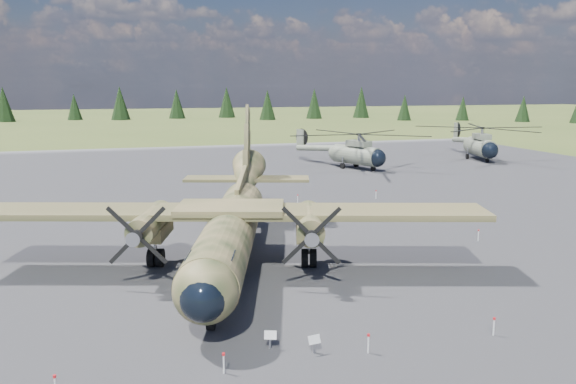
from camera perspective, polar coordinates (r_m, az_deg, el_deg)
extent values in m
plane|color=#555E29|center=(35.68, -3.81, -7.00)|extent=(500.00, 500.00, 0.00)
cube|color=slate|center=(45.14, -6.52, -3.25)|extent=(120.00, 120.00, 0.04)
cylinder|color=#353E22|center=(32.96, -5.92, -4.22)|extent=(8.05, 18.68, 2.90)
sphere|color=#353E22|center=(24.16, -8.34, -9.91)|extent=(3.53, 3.53, 2.84)
sphere|color=black|center=(23.66, -8.55, -10.51)|extent=(2.59, 2.59, 2.09)
cube|color=black|center=(25.46, -7.83, -6.97)|extent=(2.45, 2.17, 0.57)
cone|color=#353E22|center=(44.63, -4.25, 1.17)|extent=(4.74, 7.62, 4.36)
cube|color=#949698|center=(34.28, -5.70, -5.70)|extent=(3.64, 6.51, 0.52)
cube|color=#2C341B|center=(33.18, -5.86, -2.01)|extent=(29.77, 11.87, 0.36)
cube|color=#353E22|center=(33.13, -5.87, -1.62)|extent=(7.01, 5.33, 0.36)
cylinder|color=#353E22|center=(33.84, -13.78, -3.00)|extent=(3.01, 5.60, 1.55)
cube|color=#353E22|center=(34.78, -13.40, -3.76)|extent=(2.48, 3.81, 0.83)
cone|color=gray|center=(30.69, -15.29, -4.48)|extent=(1.02, 1.12, 0.79)
cylinder|color=black|center=(35.25, -13.27, -6.52)|extent=(1.20, 1.35, 1.14)
cylinder|color=#353E22|center=(32.83, 2.21, -3.12)|extent=(3.01, 5.60, 1.55)
cube|color=#353E22|center=(33.80, 2.16, -3.89)|extent=(2.48, 3.81, 0.83)
cone|color=gray|center=(29.58, 2.42, -4.67)|extent=(1.02, 1.12, 0.79)
cylinder|color=black|center=(34.28, 2.14, -6.73)|extent=(1.20, 1.35, 1.14)
cube|color=#353E22|center=(40.66, -4.71, 1.12)|extent=(2.49, 7.58, 1.74)
cube|color=#2C341B|center=(45.13, -4.20, 1.35)|extent=(10.17, 5.00, 0.23)
cylinder|color=gray|center=(25.69, -7.86, -11.15)|extent=(0.18, 0.18, 0.93)
cylinder|color=black|center=(25.98, -7.81, -12.69)|extent=(0.62, 1.03, 0.97)
cylinder|color=gray|center=(74.88, 6.95, 3.74)|extent=(5.27, 7.53, 2.48)
sphere|color=black|center=(72.56, 9.04, 3.42)|extent=(3.04, 3.04, 2.28)
sphere|color=gray|center=(77.30, 4.97, 3.99)|extent=(3.04, 3.04, 2.28)
cube|color=gray|center=(74.44, 7.20, 4.92)|extent=(2.87, 3.59, 0.74)
cylinder|color=gray|center=(74.37, 7.21, 5.49)|extent=(0.48, 0.48, 0.99)
cylinder|color=gray|center=(79.87, 3.05, 4.48)|extent=(4.34, 8.04, 1.42)
cube|color=gray|center=(82.45, 1.25, 5.56)|extent=(0.79, 1.35, 2.38)
cylinder|color=black|center=(82.68, 1.43, 5.57)|extent=(1.15, 2.37, 2.58)
cylinder|color=black|center=(73.13, 8.65, 2.39)|extent=(0.54, 0.73, 0.68)
cylinder|color=black|center=(74.89, 5.55, 2.65)|extent=(0.61, 0.85, 0.79)
cylinder|color=gray|center=(74.82, 5.56, 3.05)|extent=(0.18, 0.18, 1.44)
cylinder|color=black|center=(76.84, 6.93, 2.83)|extent=(0.61, 0.85, 0.79)
cylinder|color=gray|center=(76.77, 6.94, 3.22)|extent=(0.18, 0.18, 1.44)
cylinder|color=gray|center=(87.99, 18.93, 4.32)|extent=(4.36, 7.85, 2.58)
sphere|color=black|center=(84.54, 19.80, 3.99)|extent=(2.89, 2.89, 2.38)
sphere|color=gray|center=(91.46, 18.12, 4.59)|extent=(2.89, 2.89, 2.38)
cube|color=gray|center=(87.45, 19.09, 5.36)|extent=(2.53, 3.64, 0.78)
cylinder|color=gray|center=(87.39, 19.12, 5.87)|extent=(0.45, 0.45, 1.03)
cylinder|color=gray|center=(95.07, 17.36, 5.07)|extent=(3.04, 8.76, 1.48)
cube|color=gray|center=(98.62, 16.67, 6.04)|extent=(0.58, 1.46, 2.48)
cylinder|color=black|center=(98.73, 16.87, 6.04)|extent=(0.73, 2.62, 2.69)
cylinder|color=black|center=(85.28, 19.59, 3.08)|extent=(0.46, 0.75, 0.70)
cylinder|color=black|center=(88.83, 17.75, 3.47)|extent=(0.51, 0.88, 0.83)
cylinder|color=gray|center=(88.77, 17.77, 3.82)|extent=(0.18, 0.18, 1.50)
cylinder|color=black|center=(89.80, 19.44, 3.44)|extent=(0.51, 0.88, 0.83)
cylinder|color=gray|center=(89.73, 19.46, 3.79)|extent=(0.18, 0.18, 1.50)
cube|color=gray|center=(24.33, -1.83, -14.92)|extent=(0.12, 0.12, 0.64)
cube|color=silver|center=(24.15, -1.80, -14.32)|extent=(0.56, 0.37, 0.36)
cube|color=gray|center=(23.97, 2.64, -15.34)|extent=(0.10, 0.10, 0.63)
cube|color=silver|center=(23.79, 2.69, -14.74)|extent=(0.54, 0.29, 0.36)
cylinder|color=red|center=(22.33, -22.64, -16.90)|extent=(0.12, 0.12, 0.10)
cylinder|color=silver|center=(22.55, -6.55, -16.96)|extent=(0.07, 0.07, 0.80)
cylinder|color=red|center=(22.37, -6.57, -16.05)|extent=(0.12, 0.12, 0.10)
cylinder|color=silver|center=(24.12, 8.16, -15.06)|extent=(0.07, 0.07, 0.80)
cylinder|color=red|center=(23.95, 8.19, -14.19)|extent=(0.12, 0.12, 0.10)
cylinder|color=silver|center=(26.97, 20.18, -12.76)|extent=(0.07, 0.07, 0.80)
cylinder|color=red|center=(26.82, 20.23, -11.97)|extent=(0.12, 0.12, 0.10)
cylinder|color=silver|center=(51.11, -25.71, -2.15)|extent=(0.07, 0.07, 0.80)
cylinder|color=red|center=(51.03, -25.75, -1.71)|extent=(0.12, 0.12, 0.10)
cylinder|color=silver|center=(50.34, -16.71, -1.71)|extent=(0.07, 0.07, 0.80)
cylinder|color=red|center=(50.26, -16.73, -1.27)|extent=(0.12, 0.12, 0.10)
cylinder|color=silver|center=(50.83, -7.67, -1.23)|extent=(0.07, 0.07, 0.80)
cylinder|color=red|center=(50.75, -7.68, -0.79)|extent=(0.12, 0.12, 0.10)
cylinder|color=silver|center=(52.55, 0.99, -0.74)|extent=(0.07, 0.07, 0.80)
cylinder|color=red|center=(52.48, 0.99, -0.31)|extent=(0.12, 0.12, 0.10)
cylinder|color=silver|center=(55.39, 8.93, -0.28)|extent=(0.07, 0.07, 0.80)
cylinder|color=red|center=(55.32, 8.94, 0.13)|extent=(0.12, 0.12, 0.10)
cylinder|color=silver|center=(42.09, 18.76, -4.23)|extent=(0.07, 0.07, 0.80)
cylinder|color=red|center=(42.00, 18.80, -3.70)|extent=(0.12, 0.12, 0.10)
cone|color=black|center=(188.53, 22.78, 7.81)|extent=(4.45, 4.45, 7.95)
cone|color=black|center=(189.68, 17.33, 8.12)|extent=(4.28, 4.28, 7.64)
cone|color=black|center=(185.43, 11.75, 8.43)|extent=(4.62, 4.62, 8.25)
cone|color=black|center=(198.51, 7.45, 9.06)|extent=(6.02, 6.02, 10.75)
cone|color=black|center=(191.63, 2.68, 8.98)|extent=(5.66, 5.66, 10.10)
cone|color=black|center=(184.65, -2.10, 8.86)|extent=(5.43, 5.43, 9.70)
cone|color=black|center=(199.19, -6.25, 9.07)|extent=(5.93, 5.93, 10.60)
cone|color=black|center=(195.76, -11.24, 8.79)|extent=(5.53, 5.53, 9.87)
cone|color=black|center=(192.04, -16.70, 8.67)|extent=(6.08, 6.08, 10.86)
cone|color=black|center=(196.31, -20.88, 8.09)|extent=(4.70, 4.70, 8.39)
cone|color=black|center=(194.93, -26.92, 7.97)|extent=(6.03, 6.03, 10.77)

